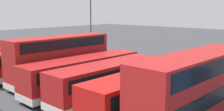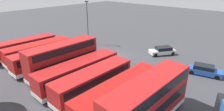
# 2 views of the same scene
# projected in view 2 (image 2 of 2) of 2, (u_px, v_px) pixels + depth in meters

# --- Properties ---
(ground_plane) EXTENTS (140.00, 140.00, 0.00)m
(ground_plane) POSITION_uv_depth(u_px,v_px,m) (121.00, 56.00, 32.92)
(ground_plane) COLOR #38383D
(bus_double_decker_near_end) EXTENTS (2.90, 10.55, 4.55)m
(bus_double_decker_near_end) POSITION_uv_depth(u_px,v_px,m) (148.00, 101.00, 16.39)
(bus_double_decker_near_end) COLOR #A51919
(bus_double_decker_near_end) RESTS_ON ground
(bus_single_deck_second) EXTENTS (2.66, 11.57, 2.95)m
(bus_single_deck_second) POSITION_uv_depth(u_px,v_px,m) (120.00, 94.00, 18.98)
(bus_single_deck_second) COLOR #B71411
(bus_single_deck_second) RESTS_ON ground
(bus_single_deck_third) EXTENTS (2.73, 10.54, 2.95)m
(bus_single_deck_third) POSITION_uv_depth(u_px,v_px,m) (94.00, 81.00, 21.41)
(bus_single_deck_third) COLOR #A51919
(bus_single_deck_third) RESTS_ON ground
(bus_single_deck_fourth) EXTENTS (2.86, 11.78, 2.95)m
(bus_single_deck_fourth) POSITION_uv_depth(u_px,v_px,m) (79.00, 71.00, 23.67)
(bus_single_deck_fourth) COLOR #A51919
(bus_single_deck_fourth) RESTS_ON ground
(bus_double_decker_fifth) EXTENTS (2.76, 10.38, 4.55)m
(bus_double_decker_fifth) POSITION_uv_depth(u_px,v_px,m) (63.00, 58.00, 25.61)
(bus_double_decker_fifth) COLOR #A51919
(bus_double_decker_fifth) RESTS_ON ground
(bus_single_deck_sixth) EXTENTS (2.65, 10.44, 2.95)m
(bus_single_deck_sixth) POSITION_uv_depth(u_px,v_px,m) (46.00, 57.00, 28.14)
(bus_single_deck_sixth) COLOR #A51919
(bus_single_deck_sixth) RESTS_ON ground
(bus_single_deck_seventh) EXTENTS (2.95, 10.89, 2.95)m
(bus_single_deck_seventh) POSITION_uv_depth(u_px,v_px,m) (39.00, 51.00, 30.61)
(bus_single_deck_seventh) COLOR #B71411
(bus_single_deck_seventh) RESTS_ON ground
(bus_single_deck_far_end) EXTENTS (3.01, 11.52, 2.95)m
(bus_single_deck_far_end) POSITION_uv_depth(u_px,v_px,m) (23.00, 47.00, 32.32)
(bus_single_deck_far_end) COLOR #A51919
(bus_single_deck_far_end) RESTS_ON ground
(car_hatchback_silver) EXTENTS (4.67, 2.78, 1.43)m
(car_hatchback_silver) POSITION_uv_depth(u_px,v_px,m) (204.00, 70.00, 26.09)
(car_hatchback_silver) COLOR #1E479E
(car_hatchback_silver) RESTS_ON ground
(car_small_green) EXTENTS (4.08, 4.76, 1.43)m
(car_small_green) POSITION_uv_depth(u_px,v_px,m) (163.00, 51.00, 33.34)
(car_small_green) COLOR silver
(car_small_green) RESTS_ON ground
(lamp_post_tall) EXTENTS (0.70, 0.30, 8.78)m
(lamp_post_tall) POSITION_uv_depth(u_px,v_px,m) (87.00, 20.00, 37.15)
(lamp_post_tall) COLOR #38383D
(lamp_post_tall) RESTS_ON ground
(waste_bin_yellow) EXTENTS (0.60, 0.60, 0.95)m
(waste_bin_yellow) POSITION_uv_depth(u_px,v_px,m) (169.00, 63.00, 28.73)
(waste_bin_yellow) COLOR yellow
(waste_bin_yellow) RESTS_ON ground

